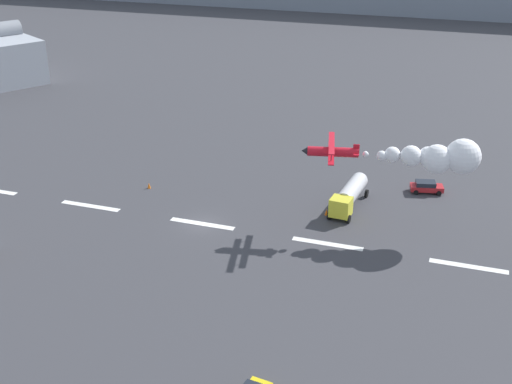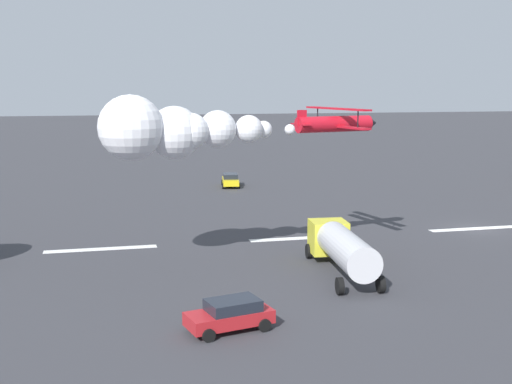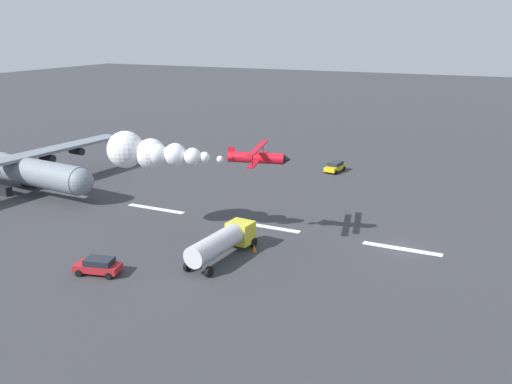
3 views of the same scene
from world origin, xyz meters
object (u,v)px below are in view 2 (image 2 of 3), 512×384
fuel_tanker_truck (342,247)px  airport_staff_sedan (230,314)px  followme_car_yellow (230,180)px  traffic_cone_far (356,255)px  stunt_biplane_red (177,129)px

fuel_tanker_truck → airport_staff_sedan: 11.65m
followme_car_yellow → fuel_tanker_truck: bearing=90.0°
airport_staff_sedan → traffic_cone_far: airport_staff_sedan is taller
stunt_biplane_red → airport_staff_sedan: stunt_biplane_red is taller
fuel_tanker_truck → followme_car_yellow: size_ratio=2.14×
fuel_tanker_truck → airport_staff_sedan: (8.60, 7.81, -0.93)m
airport_staff_sedan → traffic_cone_far: 15.10m
airport_staff_sedan → followme_car_yellow: bearing=-100.9°
fuel_tanker_truck → traffic_cone_far: fuel_tanker_truck is taller
followme_car_yellow → traffic_cone_far: bearing=93.6°
fuel_tanker_truck → traffic_cone_far: (-2.09, -2.85, -1.37)m
stunt_biplane_red → airport_staff_sedan: 13.54m
stunt_biplane_red → traffic_cone_far: (-11.91, 0.01, -8.68)m
followme_car_yellow → airport_staff_sedan: bearing=79.1°
stunt_biplane_red → followme_car_yellow: (-9.79, -33.94, -8.24)m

